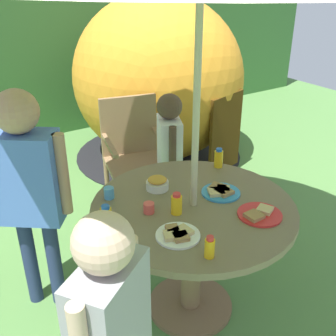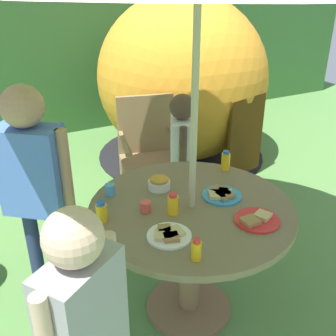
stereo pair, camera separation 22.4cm
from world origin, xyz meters
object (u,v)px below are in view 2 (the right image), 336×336
at_px(snack_bowl, 159,183).
at_px(juice_bottle_center_front, 101,212).
at_px(child_in_white_shirt, 182,146).
at_px(child_in_grey_shirt, 83,314).
at_px(plate_near_left, 221,194).
at_px(cup_near, 110,190).
at_px(plate_near_right, 169,235).
at_px(dome_tent, 182,79).
at_px(wooden_chair, 149,149).
at_px(juice_bottle_far_left, 226,161).
at_px(cup_far, 146,207).
at_px(juice_bottle_far_right, 196,250).
at_px(juice_bottle_center_back, 173,204).
at_px(plate_mid_left, 257,220).
at_px(garden_table, 191,231).
at_px(child_in_blue_shirt, 33,171).

xyz_separation_m(snack_bowl, juice_bottle_center_front, (-0.41, -0.17, 0.02)).
relative_size(child_in_white_shirt, child_in_grey_shirt, 0.90).
distance_m(plate_near_left, juice_bottle_center_front, 0.69).
distance_m(snack_bowl, cup_near, 0.29).
bearing_deg(child_in_grey_shirt, plate_near_right, -2.46).
distance_m(plate_near_right, cup_near, 0.53).
height_order(dome_tent, child_in_white_shirt, dome_tent).
height_order(child_in_grey_shirt, cup_near, child_in_grey_shirt).
bearing_deg(wooden_chair, juice_bottle_center_front, -110.57).
height_order(snack_bowl, juice_bottle_far_left, juice_bottle_far_left).
height_order(child_in_white_shirt, cup_far, child_in_white_shirt).
height_order(child_in_white_shirt, juice_bottle_far_right, child_in_white_shirt).
height_order(juice_bottle_far_right, juice_bottle_center_front, juice_bottle_center_front).
xyz_separation_m(plate_near_right, plate_near_left, (0.44, 0.21, 0.00)).
bearing_deg(juice_bottle_center_back, cup_near, 124.39).
xyz_separation_m(dome_tent, plate_mid_left, (-0.84, -2.37, -0.09)).
distance_m(garden_table, cup_far, 0.32).
relative_size(child_in_grey_shirt, plate_near_left, 5.54).
height_order(child_in_white_shirt, child_in_blue_shirt, child_in_blue_shirt).
bearing_deg(dome_tent, child_in_grey_shirt, -140.37).
relative_size(plate_mid_left, juice_bottle_far_left, 1.82).
height_order(garden_table, juice_bottle_center_front, juice_bottle_center_front).
xyz_separation_m(juice_bottle_center_front, juice_bottle_center_back, (0.36, -0.10, 0.00)).
bearing_deg(child_in_white_shirt, dome_tent, 176.79).
xyz_separation_m(dome_tent, juice_bottle_far_left, (-0.65, -1.80, -0.04)).
height_order(snack_bowl, plate_mid_left, snack_bowl).
distance_m(child_in_blue_shirt, snack_bowl, 0.73).
height_order(child_in_grey_shirt, snack_bowl, child_in_grey_shirt).
distance_m(plate_near_left, cup_near, 0.64).
xyz_separation_m(garden_table, plate_near_right, (-0.24, -0.20, 0.18)).
relative_size(garden_table, juice_bottle_far_left, 8.74).
height_order(dome_tent, plate_mid_left, dome_tent).
bearing_deg(snack_bowl, plate_near_right, -109.97).
relative_size(child_in_grey_shirt, snack_bowl, 9.38).
xyz_separation_m(plate_near_left, juice_bottle_far_right, (-0.41, -0.41, 0.04)).
xyz_separation_m(plate_near_right, juice_bottle_center_back, (0.11, 0.18, 0.04)).
bearing_deg(cup_near, juice_bottle_far_left, -1.83).
bearing_deg(juice_bottle_center_front, child_in_white_shirt, 40.84).
bearing_deg(juice_bottle_far_left, cup_far, -160.99).
xyz_separation_m(plate_mid_left, juice_bottle_far_left, (0.19, 0.57, 0.05)).
height_order(plate_near_left, cup_near, cup_near).
bearing_deg(plate_near_left, juice_bottle_center_front, 174.12).
bearing_deg(cup_far, dome_tent, 57.08).
relative_size(snack_bowl, plate_near_right, 0.60).
bearing_deg(snack_bowl, plate_near_left, -41.39).
bearing_deg(juice_bottle_center_back, child_in_white_shirt, 58.94).
bearing_deg(juice_bottle_center_front, wooden_chair, 55.99).
distance_m(dome_tent, plate_near_left, 2.25).
xyz_separation_m(child_in_white_shirt, child_in_blue_shirt, (-1.13, -0.29, 0.18)).
bearing_deg(juice_bottle_far_left, cup_near, 178.17).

